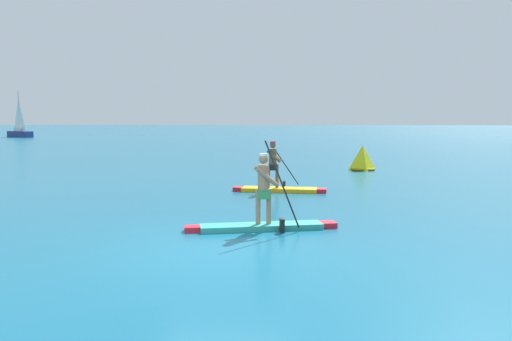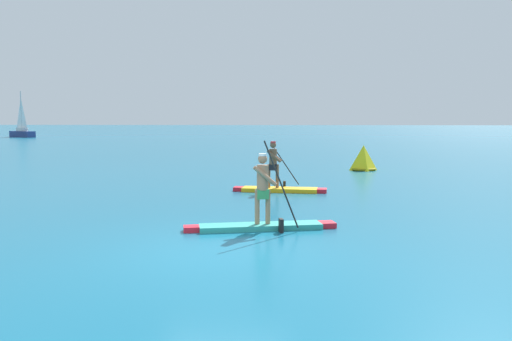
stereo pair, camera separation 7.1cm
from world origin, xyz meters
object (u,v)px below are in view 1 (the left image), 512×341
race_marker_buoy (362,159)px  sailboat_left_horizon (20,131)px  paddleboarder_mid_center (263,214)px  paddleboarder_far_right (278,183)px

race_marker_buoy → sailboat_left_horizon: size_ratio=0.19×
race_marker_buoy → sailboat_left_horizon: (-42.29, 43.85, 0.36)m
paddleboarder_mid_center → race_marker_buoy: paddleboarder_mid_center is taller
paddleboarder_far_right → sailboat_left_horizon: (-38.52, 51.72, 0.60)m
paddleboarder_far_right → race_marker_buoy: size_ratio=2.63×
paddleboarder_mid_center → race_marker_buoy: bearing=60.6°
paddleboarder_mid_center → sailboat_left_horizon: sailboat_left_horizon is taller
paddleboarder_mid_center → paddleboarder_far_right: bearing=75.2°
paddleboarder_mid_center → sailboat_left_horizon: bearing=109.5°
paddleboarder_mid_center → sailboat_left_horizon: (-38.44, 57.88, 0.56)m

